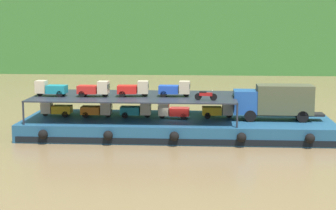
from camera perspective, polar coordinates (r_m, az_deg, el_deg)
The scene contains 14 objects.
ground_plane at distance 48.97m, azimuth 0.96°, elevation -3.13°, with size 400.00×400.00×0.00m, color olive.
cargo_barge at distance 48.77m, azimuth 0.96°, elevation -2.28°, with size 27.12×9.21×1.50m.
covered_lorry at distance 48.55m, azimuth 11.12°, elevation 0.43°, with size 7.87×2.32×3.10m.
cargo_rack at distance 48.70m, azimuth -3.50°, elevation 0.89°, with size 17.92×7.78×2.00m.
mini_truck_lower_stern at distance 50.69m, azimuth -11.60°, elevation -0.38°, with size 2.75×1.22×1.38m.
mini_truck_lower_aft at distance 49.57m, azimuth -7.40°, elevation -0.48°, with size 2.77×1.24×1.38m.
mini_truck_lower_mid at distance 49.11m, azimuth -3.32°, elevation -0.51°, with size 2.75×1.22×1.38m.
mini_truck_lower_fore at distance 48.50m, azimuth 0.54°, elevation -0.61°, with size 2.77×1.25×1.38m.
mini_truck_lower_bow at distance 49.10m, azimuth 5.24°, elevation -0.53°, with size 2.79×1.29×1.38m.
mini_truck_upper_stern at distance 49.36m, azimuth -12.14°, elevation 1.70°, with size 2.78×1.27×1.38m.
mini_truck_upper_mid at distance 48.40m, azimuth -7.72°, elevation 1.68°, with size 2.78×1.27×1.38m.
mini_truck_upper_fore at distance 48.16m, azimuth -3.61°, elevation 1.71°, with size 2.79×1.28×1.38m.
mini_truck_upper_bow at distance 47.99m, azimuth 0.74°, elevation 1.70°, with size 2.77×1.25×1.38m.
motorcycle_upper_port at distance 45.92m, azimuth 3.94°, elevation 1.02°, with size 1.90×0.55×0.87m.
Camera 1 is at (2.50, -47.80, 10.33)m, focal length 58.48 mm.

